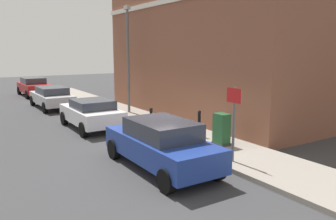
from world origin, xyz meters
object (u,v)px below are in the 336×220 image
Objects in this scene: car_white at (91,113)px; utility_cabinet at (221,130)px; bollard_far_kerb at (151,119)px; street_sign at (234,113)px; lamppost at (128,55)px; car_blue at (161,143)px; car_silver at (52,97)px; bollard_near_cabinet at (199,122)px; car_red at (34,86)px.

car_white is 3.39× the size of utility_cabinet.
street_sign reaches higher than bollard_far_kerb.
street_sign is 9.55m from lamppost.
car_blue is 12.93m from car_silver.
lamppost is at bearing 89.99° from bollard_near_cabinet.
bollard_near_cabinet is (2.81, -17.50, -0.05)m from car_red.
car_blue is 3.80× the size of utility_cabinet.
bollard_near_cabinet is (3.03, 2.05, -0.08)m from car_blue.
car_white is at bearing 124.77° from bollard_near_cabinet.
car_white is 3.76× the size of bollard_far_kerb.
car_white is at bearing -144.13° from lamppost.
street_sign is (-0.95, -1.59, 0.98)m from utility_cabinet.
bollard_far_kerb is at bearing -147.71° from car_white.
lamppost is at bearing 74.83° from bollard_far_kerb.
car_white reaches higher than utility_cabinet.
car_red is at bearing 95.52° from bollard_far_kerb.
bollard_far_kerb is (-1.18, 3.05, 0.02)m from utility_cabinet.
bollard_near_cabinet is (0.10, 1.44, 0.02)m from utility_cabinet.
car_blue is at bearing -145.98° from bollard_near_cabinet.
bollard_near_cabinet is at bearing -90.01° from lamppost.
car_red reaches higher than car_white.
car_silver is at bearing 123.79° from lamppost.
lamppost is at bearing -54.18° from car_white.
car_red is 4.10× the size of bollard_far_kerb.
car_white is 6.67m from car_silver.
bollard_near_cabinet is at bearing -145.29° from car_white.
car_red is (0.11, 13.29, 0.04)m from car_white.
car_silver is at bearing 98.17° from street_sign.
utility_cabinet is at bearing -90.75° from lamppost.
bollard_far_kerb is (1.54, -15.89, -0.05)m from car_red.
street_sign reaches higher than car_blue.
bollard_far_kerb is (1.77, -9.27, -0.01)m from car_silver.
bollard_near_cabinet is 3.35m from street_sign.
car_red is 20.63m from street_sign.
car_silver is at bearing 176.57° from car_red.
car_white is 7.54m from street_sign.
bollard_far_kerb is 0.45× the size of street_sign.
utility_cabinet is 1.11× the size of bollard_far_kerb.
car_silver is at bearing 103.46° from utility_cabinet.
car_silver is 14.08m from street_sign.
car_white is 3.08m from bollard_far_kerb.
car_white reaches higher than bollard_far_kerb.
car_red is 17.72m from bollard_near_cabinet.
car_white is 5.12m from bollard_near_cabinet.
car_blue is at bearing -109.93° from lamppost.
car_white is at bearing -179.67° from car_silver.
lamppost is (0.00, 6.32, 2.60)m from bollard_near_cabinet.
bollard_near_cabinet is at bearing 70.89° from street_sign.
car_red reaches higher than utility_cabinet.
lamppost reaches higher than car_silver.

